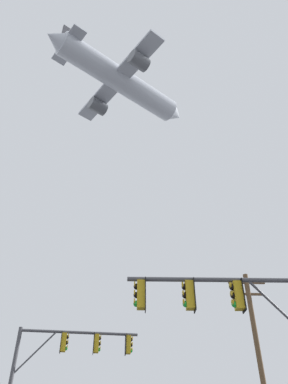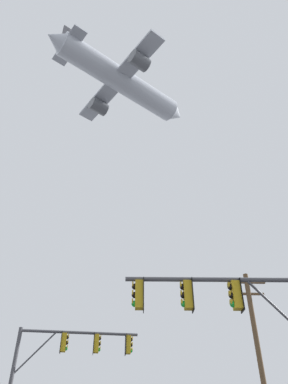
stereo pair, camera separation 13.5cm
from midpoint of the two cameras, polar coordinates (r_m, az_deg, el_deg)
name	(u,v)px [view 2 (the right image)]	position (r m, az deg, el deg)	size (l,w,h in m)	color
signal_pole_near	(234,317)	(12.21, 14.42, -18.61)	(5.80, 0.53, 6.02)	#4C4C51
signal_pole_far	(64,359)	(20.61, -12.29, -24.37)	(6.23, 0.97, 6.41)	#4C4C51
utility_pole	(259,357)	(21.83, 17.96, -23.55)	(2.20, 0.28, 9.77)	brown
airplane	(121,81)	(55.21, -3.57, 17.17)	(20.87, 16.66, 6.46)	#B7BCC6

